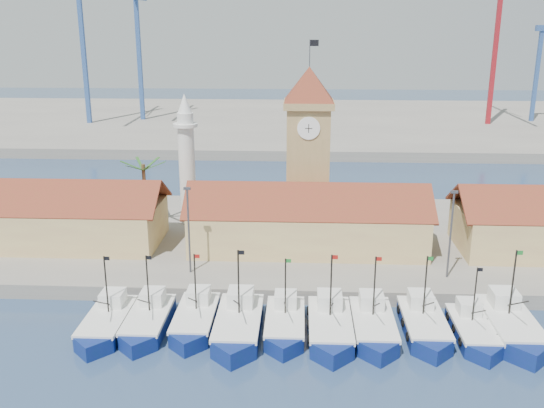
# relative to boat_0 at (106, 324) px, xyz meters

# --- Properties ---
(ground) EXTENTS (400.00, 400.00, 0.00)m
(ground) POSITION_rel_boat_0_xyz_m (17.68, -1.94, -0.74)
(ground) COLOR navy
(ground) RESTS_ON ground
(quay) EXTENTS (140.00, 32.00, 1.50)m
(quay) POSITION_rel_boat_0_xyz_m (17.68, 22.06, 0.01)
(quay) COLOR gray
(quay) RESTS_ON ground
(terminal) EXTENTS (240.00, 80.00, 2.00)m
(terminal) POSITION_rel_boat_0_xyz_m (17.68, 108.06, 0.26)
(terminal) COLOR gray
(terminal) RESTS_ON ground
(boat_0) EXTENTS (3.47, 9.50, 7.19)m
(boat_0) POSITION_rel_boat_0_xyz_m (0.00, 0.00, 0.00)
(boat_0) COLOR navy
(boat_0) RESTS_ON ground
(boat_1) EXTENTS (3.44, 9.42, 7.13)m
(boat_1) POSITION_rel_boat_0_xyz_m (3.54, 0.49, -0.01)
(boat_1) COLOR navy
(boat_1) RESTS_ON ground
(boat_2) EXTENTS (3.44, 9.43, 7.13)m
(boat_2) POSITION_rel_boat_0_xyz_m (7.66, 0.99, -0.01)
(boat_2) COLOR navy
(boat_2) RESTS_ON ground
(boat_3) EXTENTS (3.86, 10.58, 8.00)m
(boat_3) POSITION_rel_boat_0_xyz_m (11.61, -0.07, 0.08)
(boat_3) COLOR navy
(boat_3) RESTS_ON ground
(boat_4) EXTENTS (3.39, 9.27, 7.02)m
(boat_4) POSITION_rel_boat_0_xyz_m (15.64, 0.61, -0.02)
(boat_4) COLOR navy
(boat_4) RESTS_ON ground
(boat_5) EXTENTS (3.70, 10.14, 7.67)m
(boat_5) POSITION_rel_boat_0_xyz_m (19.57, 0.07, 0.05)
(boat_5) COLOR navy
(boat_5) RESTS_ON ground
(boat_6) EXTENTS (3.57, 9.79, 7.41)m
(boat_6) POSITION_rel_boat_0_xyz_m (23.33, 0.48, 0.02)
(boat_6) COLOR navy
(boat_6) RESTS_ON ground
(boat_7) EXTENTS (3.55, 9.72, 7.35)m
(boat_7) POSITION_rel_boat_0_xyz_m (27.76, 0.91, 0.02)
(boat_7) COLOR navy
(boat_7) RESTS_ON ground
(boat_8) EXTENTS (3.22, 8.83, 6.68)m
(boat_8) POSITION_rel_boat_0_xyz_m (31.83, 0.23, -0.05)
(boat_8) COLOR navy
(boat_8) RESTS_ON ground
(boat_9) EXTENTS (3.88, 10.64, 8.05)m
(boat_9) POSITION_rel_boat_0_xyz_m (35.20, 0.90, 0.09)
(boat_9) COLOR navy
(boat_9) RESTS_ON ground
(hall_left) EXTENTS (31.20, 10.13, 7.61)m
(hall_left) POSITION_rel_boat_0_xyz_m (-14.32, 18.06, 3.24)
(hall_left) COLOR #D5BF75
(hall_left) RESTS_ON quay
(hall_center) EXTENTS (27.04, 10.13, 7.61)m
(hall_center) POSITION_rel_boat_0_xyz_m (17.68, 18.06, 3.24)
(hall_center) COLOR #D5BF75
(hall_center) RESTS_ON quay
(clock_tower) EXTENTS (5.80, 5.80, 22.70)m
(clock_tower) POSITION_rel_boat_0_xyz_m (17.68, 24.05, 11.22)
(clock_tower) COLOR tan
(clock_tower) RESTS_ON quay
(minaret) EXTENTS (3.00, 3.00, 16.30)m
(minaret) POSITION_rel_boat_0_xyz_m (2.68, 26.06, 8.99)
(minaret) COLOR silver
(minaret) RESTS_ON quay
(palm_tree) EXTENTS (5.60, 5.03, 8.39)m
(palm_tree) POSITION_rel_boat_0_xyz_m (-2.32, 24.06, 5.50)
(palm_tree) COLOR brown
(palm_tree) RESTS_ON quay
(lamp_posts) EXTENTS (80.70, 0.25, 9.03)m
(lamp_posts) POSITION_rel_boat_0_xyz_m (18.18, 10.06, 5.73)
(lamp_posts) COLOR #3F3F44
(lamp_posts) RESTS_ON quay
(crane_blue_far) EXTENTS (1.00, 35.81, 44.53)m
(crane_blue_far) POSITION_rel_boat_0_xyz_m (-35.53, 98.26, 26.23)
(crane_blue_far) COLOR #325699
(crane_blue_far) RESTS_ON terminal
(crane_blue_near) EXTENTS (1.00, 29.26, 37.42)m
(crane_blue_near) POSITION_rel_boat_0_xyz_m (-23.68, 105.02, 21.76)
(crane_blue_near) COLOR #325699
(crane_blue_near) RESTS_ON terminal
(crane_red_right) EXTENTS (1.00, 35.46, 46.62)m
(crane_red_right) POSITION_rel_boat_0_xyz_m (62.48, 101.37, 27.35)
(crane_red_right) COLOR maroon
(crane_red_right) RESTS_ON terminal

